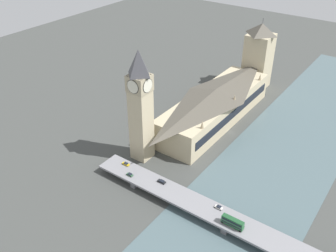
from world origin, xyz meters
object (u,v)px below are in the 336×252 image
clock_tower (140,103)px  car_northbound_tail (130,175)px  car_southbound_lead (162,181)px  double_decker_bus_mid (233,222)px  car_northbound_mid (219,207)px  parliament_hall (215,105)px  road_bridge (230,221)px  car_southbound_mid (126,164)px  victoria_tower (258,56)px

clock_tower → car_northbound_tail: clock_tower is taller
car_northbound_tail → car_southbound_lead: car_southbound_lead is taller
clock_tower → double_decker_bus_mid: bearing=162.4°
double_decker_bus_mid → car_northbound_mid: (10.75, -6.36, -1.83)m
parliament_hall → double_decker_bus_mid: bearing=124.2°
car_northbound_tail → car_southbound_lead: (-17.66, -5.57, 0.03)m
clock_tower → car_northbound_tail: 39.96m
parliament_hall → car_southbound_lead: (-13.57, 80.67, -6.31)m
double_decker_bus_mid → car_northbound_tail: 62.69m
car_northbound_mid → car_northbound_tail: size_ratio=1.05×
road_bridge → car_southbound_mid: car_southbound_mid is taller
victoria_tower → road_bridge: victoria_tower is taller
car_northbound_tail → car_southbound_mid: 10.00m
car_southbound_lead → car_southbound_mid: car_southbound_lead is taller
double_decker_bus_mid → car_northbound_mid: double_decker_bus_mid is taller
parliament_hall → clock_tower: (13.95, 63.12, 24.72)m
clock_tower → car_northbound_mid: size_ratio=16.96×
parliament_hall → car_northbound_mid: 93.24m
victoria_tower → parliament_hall: bearing=90.0°
victoria_tower → car_southbound_mid: (12.09, 147.64, -20.55)m
clock_tower → car_northbound_mid: bearing=164.9°
car_southbound_mid → victoria_tower: bearing=-94.7°
parliament_hall → car_southbound_lead: 82.05m
car_northbound_tail → car_southbound_lead: bearing=-162.5°
parliament_hall → double_decker_bus_mid: 104.28m
car_southbound_lead → car_southbound_mid: size_ratio=1.05×
car_northbound_tail → car_northbound_mid: bearing=-172.9°
clock_tower → car_northbound_tail: bearing=113.1°
clock_tower → car_southbound_mid: size_ratio=15.48×
parliament_hall → clock_tower: size_ratio=1.57×
car_southbound_mid → road_bridge: bearing=177.5°
double_decker_bus_mid → car_northbound_tail: (62.67, 0.09, -1.86)m
double_decker_bus_mid → car_northbound_mid: bearing=-30.6°
clock_tower → car_northbound_mid: 71.12m
victoria_tower → double_decker_bus_mid: victoria_tower is taller
road_bridge → double_decker_bus_mid: 5.29m
victoria_tower → car_northbound_mid: size_ratio=14.02×
clock_tower → car_southbound_lead: clock_tower is taller
road_bridge → car_southbound_lead: 42.35m
road_bridge → car_northbound_mid: bearing=-23.5°
double_decker_bus_mid → car_southbound_mid: double_decker_bus_mid is taller
parliament_hall → car_northbound_mid: parliament_hall is taller
car_southbound_mid → clock_tower: bearing=-84.0°
car_southbound_lead → road_bridge: bearing=176.5°
clock_tower → car_southbound_mid: clock_tower is taller
victoria_tower → car_northbound_mid: 156.07m
parliament_hall → car_northbound_mid: bearing=120.9°
car_southbound_mid → car_northbound_mid: bearing=-179.5°
parliament_hall → car_southbound_lead: bearing=99.6°
victoria_tower → car_northbound_mid: victoria_tower is taller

